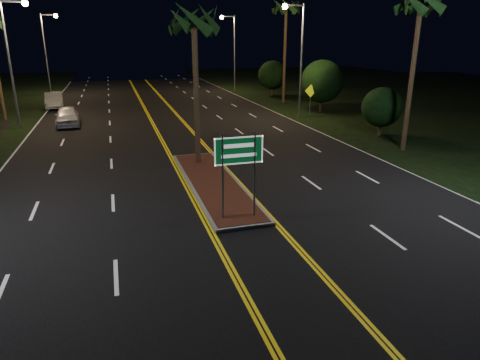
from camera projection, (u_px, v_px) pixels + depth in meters
name	position (u px, v px, depth m)	size (l,w,h in m)	color
ground	(264.00, 255.00, 13.47)	(120.00, 120.00, 0.00)	black
grass_right	(456.00, 103.00, 44.28)	(40.00, 110.00, 0.01)	black
median_island	(213.00, 183.00, 19.80)	(2.25, 10.25, 0.17)	gray
highway_sign	(239.00, 158.00, 15.24)	(1.80, 0.08, 3.20)	gray
streetlight_left_mid	(13.00, 49.00, 30.60)	(1.91, 0.44, 9.00)	gray
streetlight_left_far	(48.00, 45.00, 48.78)	(1.91, 0.44, 9.00)	gray
streetlight_right_mid	(298.00, 48.00, 34.52)	(1.91, 0.44, 9.00)	gray
streetlight_right_far	(232.00, 44.00, 52.69)	(1.91, 0.44, 9.00)	gray
palm_median	(194.00, 20.00, 20.69)	(2.40, 2.40, 8.30)	#382819
palm_right_near	(421.00, 4.00, 23.31)	(2.40, 2.40, 9.30)	#382819
palm_right_far	(286.00, 8.00, 41.27)	(2.40, 2.40, 10.30)	#382819
shrub_near	(382.00, 107.00, 29.21)	(2.70, 2.70, 3.30)	#382819
shrub_mid	(322.00, 81.00, 38.18)	(3.78, 3.78, 4.62)	#382819
shrub_far	(272.00, 75.00, 49.16)	(3.24, 3.24, 3.96)	#382819
car_near	(67.00, 115.00, 32.84)	(2.17, 5.05, 1.68)	silver
car_far	(54.00, 99.00, 40.99)	(2.20, 5.14, 1.71)	#AFB4B9
warning_sign	(310.00, 95.00, 37.06)	(1.10, 0.11, 2.63)	gray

